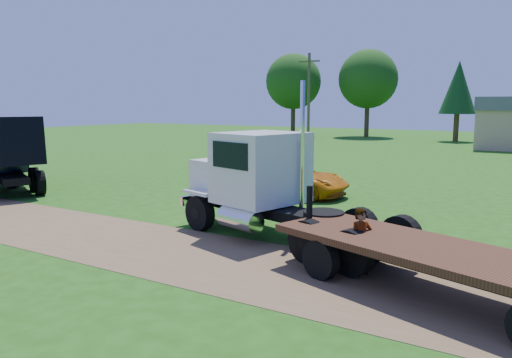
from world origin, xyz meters
The scene contains 8 objects.
ground centered at (0.00, 0.00, 0.00)m, with size 140.00×140.00×0.00m, color #254C10.
dirt_track centered at (0.00, 0.00, 0.01)m, with size 120.00×4.20×0.01m, color brown.
white_semi_tractor centered at (-0.29, 2.84, 1.63)m, with size 8.07×4.47×4.77m.
black_dump_truck centered at (-15.19, 3.66, 1.96)m, with size 8.18×5.52×3.56m.
orange_pickup centered at (-2.73, 9.49, 0.74)m, with size 2.45×5.32×1.48m, color #CC7109.
flatbed_trailer centered at (5.51, 0.30, 0.83)m, with size 7.93×4.55×1.95m.
spectator_a centered at (3.64, 0.87, 0.82)m, with size 0.60×0.39×1.63m, color #999999.
tree_row centered at (-1.00, 50.12, 6.51)m, with size 58.18×13.89×10.72m.
Camera 1 is at (7.52, -10.33, 4.09)m, focal length 35.00 mm.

